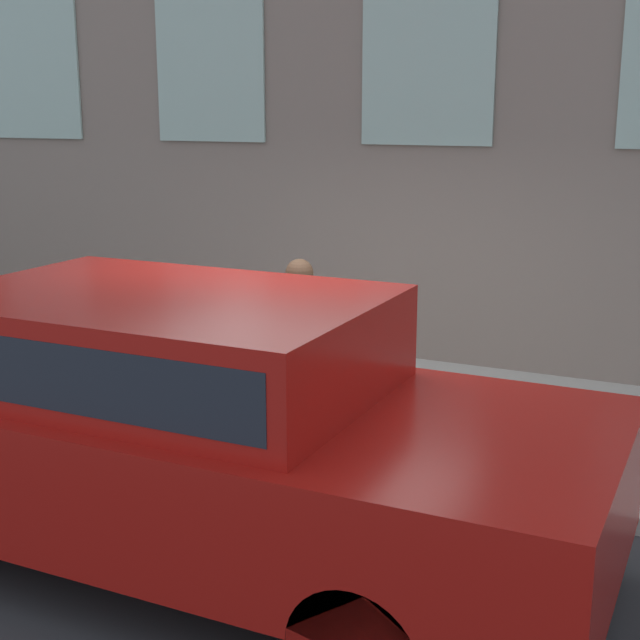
{
  "coord_description": "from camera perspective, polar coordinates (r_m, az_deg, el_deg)",
  "views": [
    {
      "loc": [
        -5.76,
        -2.99,
        2.75
      ],
      "look_at": [
        0.56,
        0.01,
        1.08
      ],
      "focal_mm": 50.0,
      "sensor_mm": 36.0,
      "label": 1
    }
  ],
  "objects": [
    {
      "name": "ground_plane",
      "position": [
        7.05,
        -1.87,
        -9.56
      ],
      "size": [
        80.0,
        80.0,
        0.0
      ],
      "primitive_type": "plane",
      "color": "#2D2D30"
    },
    {
      "name": "sidewalk",
      "position": [
        8.32,
        2.94,
        -5.48
      ],
      "size": [
        3.04,
        60.0,
        0.12
      ],
      "color": "#B2ADA3",
      "rests_on": "ground_plane"
    },
    {
      "name": "fire_hydrant",
      "position": [
        7.21,
        1.34,
        -4.4
      ],
      "size": [
        0.37,
        0.47,
        0.83
      ],
      "color": "gold",
      "rests_on": "sidewalk"
    },
    {
      "name": "person",
      "position": [
        7.34,
        -1.31,
        -0.49
      ],
      "size": [
        0.35,
        0.23,
        1.44
      ],
      "rotation": [
        0.0,
        0.0,
        2.05
      ],
      "color": "#998466",
      "rests_on": "sidewalk"
    },
    {
      "name": "parked_car_red_near",
      "position": [
        5.56,
        -9.75,
        -5.94
      ],
      "size": [
        2.01,
        5.37,
        1.68
      ],
      "color": "black",
      "rests_on": "ground_plane"
    }
  ]
}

